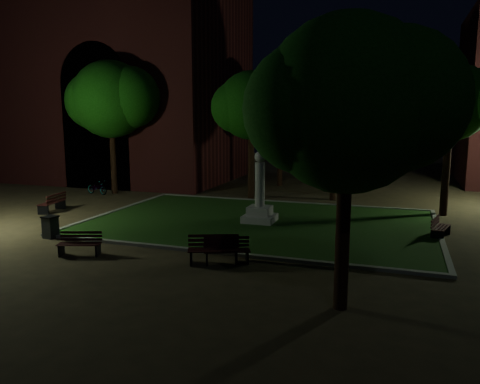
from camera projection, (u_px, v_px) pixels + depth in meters
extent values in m
plane|color=#3F331E|center=(246.00, 234.00, 19.43)|extent=(80.00, 80.00, 0.00)
cube|color=#1C3F11|center=(260.00, 222.00, 21.29)|extent=(15.00, 10.00, 0.08)
cube|color=slate|center=(219.00, 253.00, 16.52)|extent=(15.40, 0.20, 0.12)
cube|color=slate|center=(286.00, 202.00, 26.04)|extent=(15.40, 0.20, 0.12)
cube|color=slate|center=(116.00, 211.00, 23.71)|extent=(0.20, 10.00, 0.12)
cube|color=slate|center=(440.00, 236.00, 18.85)|extent=(0.20, 10.00, 0.12)
cube|color=#9C968E|center=(260.00, 218.00, 21.26)|extent=(1.40, 1.40, 0.30)
cube|color=#9C968E|center=(260.00, 211.00, 21.20)|extent=(1.00, 1.00, 0.40)
cylinder|color=#9C968E|center=(260.00, 185.00, 21.00)|extent=(0.44, 0.44, 2.00)
sphere|color=#9C968E|center=(260.00, 157.00, 20.80)|extent=(0.50, 0.50, 0.50)
cube|color=#4E1A18|center=(107.00, 81.00, 36.39)|extent=(20.00, 12.00, 15.00)
cube|color=black|center=(109.00, 135.00, 31.88)|extent=(5.00, 3.00, 7.00)
cylinder|color=black|center=(106.00, 83.00, 31.31)|extent=(5.00, 3.00, 5.00)
plane|color=orange|center=(119.00, 135.00, 33.00)|extent=(6.30, 0.00, 6.30)
cylinder|color=black|center=(251.00, 163.00, 26.84)|extent=(0.36, 0.36, 4.24)
sphere|color=#14550F|center=(251.00, 105.00, 26.30)|extent=(3.88, 3.88, 3.88)
sphere|color=#14550F|center=(269.00, 104.00, 26.16)|extent=(3.10, 3.10, 3.10)
sphere|color=#14550F|center=(236.00, 107.00, 26.29)|extent=(2.91, 2.91, 2.91)
cylinder|color=black|center=(334.00, 160.00, 26.73)|extent=(0.36, 0.36, 4.64)
sphere|color=#14550F|center=(336.00, 91.00, 26.10)|extent=(5.17, 5.17, 5.17)
sphere|color=#14550F|center=(360.00, 89.00, 25.86)|extent=(4.13, 4.13, 4.13)
sphere|color=#14550F|center=(317.00, 93.00, 26.17)|extent=(3.87, 3.87, 3.87)
cylinder|color=black|center=(446.00, 171.00, 22.59)|extent=(0.36, 0.36, 4.36)
sphere|color=#14550F|center=(451.00, 102.00, 22.06)|extent=(3.69, 3.69, 3.69)
sphere|color=#14550F|center=(472.00, 100.00, 21.93)|extent=(2.95, 2.95, 2.95)
sphere|color=#14550F|center=(434.00, 104.00, 22.03)|extent=(2.76, 2.76, 2.76)
cylinder|color=black|center=(343.00, 235.00, 11.63)|extent=(0.36, 0.36, 3.83)
sphere|color=#14550F|center=(347.00, 105.00, 11.11)|extent=(4.28, 4.28, 4.28)
sphere|color=#14550F|center=(395.00, 100.00, 10.93)|extent=(3.42, 3.42, 3.42)
sphere|color=#14550F|center=(309.00, 109.00, 11.12)|extent=(3.21, 3.21, 3.21)
cylinder|color=black|center=(113.00, 158.00, 29.05)|extent=(0.36, 0.36, 4.39)
sphere|color=#14550F|center=(111.00, 99.00, 28.46)|extent=(4.72, 4.72, 4.72)
sphere|color=#14550F|center=(129.00, 97.00, 28.25)|extent=(3.78, 3.78, 3.78)
sphere|color=#14550F|center=(95.00, 101.00, 28.50)|extent=(3.54, 3.54, 3.54)
cylinder|color=black|center=(280.00, 154.00, 32.29)|extent=(0.36, 0.36, 4.37)
sphere|color=#14550F|center=(281.00, 103.00, 31.72)|extent=(4.35, 4.35, 4.35)
sphere|color=#14550F|center=(297.00, 101.00, 31.55)|extent=(3.48, 3.48, 3.48)
sphere|color=#14550F|center=(267.00, 104.00, 31.74)|extent=(3.27, 3.27, 3.27)
cylinder|color=black|center=(123.00, 152.00, 33.33)|extent=(0.12, 0.12, 4.55)
cylinder|color=black|center=(122.00, 119.00, 32.96)|extent=(0.90, 0.08, 0.08)
sphere|color=#D8FFD8|center=(116.00, 119.00, 33.10)|extent=(0.28, 0.28, 0.28)
sphere|color=#D8FFD8|center=(127.00, 119.00, 32.81)|extent=(0.28, 0.28, 0.28)
cube|color=black|center=(191.00, 257.00, 15.44)|extent=(0.28, 0.56, 0.47)
cube|color=black|center=(236.00, 256.00, 15.52)|extent=(0.28, 0.56, 0.47)
cube|color=black|center=(214.00, 252.00, 15.21)|extent=(1.61, 0.72, 0.04)
cube|color=black|center=(214.00, 250.00, 15.35)|extent=(1.61, 0.72, 0.04)
cube|color=black|center=(214.00, 249.00, 15.50)|extent=(1.61, 0.72, 0.04)
cube|color=black|center=(214.00, 248.00, 15.65)|extent=(1.61, 0.72, 0.04)
cube|color=black|center=(214.00, 244.00, 15.69)|extent=(1.59, 0.69, 0.10)
cube|color=black|center=(214.00, 240.00, 15.67)|extent=(1.59, 0.69, 0.10)
cube|color=black|center=(214.00, 236.00, 15.64)|extent=(1.59, 0.69, 0.10)
cube|color=black|center=(207.00, 257.00, 15.47)|extent=(0.27, 0.50, 0.42)
cube|color=black|center=(247.00, 256.00, 15.59)|extent=(0.27, 0.50, 0.42)
cube|color=black|center=(227.00, 252.00, 15.29)|extent=(1.43, 0.70, 0.04)
cube|color=black|center=(227.00, 251.00, 15.42)|extent=(1.43, 0.70, 0.04)
cube|color=black|center=(227.00, 250.00, 15.55)|extent=(1.43, 0.70, 0.04)
cube|color=black|center=(227.00, 249.00, 15.68)|extent=(1.43, 0.70, 0.04)
cube|color=black|center=(226.00, 246.00, 15.72)|extent=(1.42, 0.68, 0.09)
cube|color=black|center=(226.00, 242.00, 15.70)|extent=(1.42, 0.68, 0.09)
cube|color=black|center=(226.00, 238.00, 15.68)|extent=(1.42, 0.68, 0.09)
cube|color=black|center=(61.00, 250.00, 16.39)|extent=(0.22, 0.50, 0.41)
cube|color=black|center=(98.00, 250.00, 16.39)|extent=(0.22, 0.50, 0.41)
cube|color=black|center=(77.00, 245.00, 16.16)|extent=(1.42, 0.56, 0.04)
cube|color=black|center=(79.00, 244.00, 16.28)|extent=(1.42, 0.56, 0.04)
cube|color=black|center=(80.00, 243.00, 16.41)|extent=(1.42, 0.56, 0.04)
cube|color=black|center=(81.00, 242.00, 16.54)|extent=(1.42, 0.56, 0.04)
cube|color=black|center=(81.00, 239.00, 16.58)|extent=(1.41, 0.53, 0.09)
cube|color=black|center=(81.00, 236.00, 16.56)|extent=(1.41, 0.53, 0.09)
cube|color=black|center=(81.00, 232.00, 16.54)|extent=(1.41, 0.53, 0.09)
cube|color=black|center=(60.00, 204.00, 24.48)|extent=(0.59, 0.14, 0.47)
cube|color=black|center=(43.00, 210.00, 23.02)|extent=(0.59, 0.14, 0.47)
cube|color=black|center=(47.00, 202.00, 23.76)|extent=(0.33, 1.71, 0.04)
cube|color=black|center=(50.00, 202.00, 23.73)|extent=(0.33, 1.71, 0.04)
cube|color=black|center=(53.00, 202.00, 23.70)|extent=(0.33, 1.71, 0.04)
cube|color=black|center=(55.00, 203.00, 23.67)|extent=(0.33, 1.71, 0.04)
cube|color=black|center=(56.00, 201.00, 23.64)|extent=(0.30, 1.71, 0.10)
cube|color=black|center=(56.00, 198.00, 23.62)|extent=(0.30, 1.71, 0.10)
cube|color=black|center=(56.00, 195.00, 23.59)|extent=(0.30, 1.71, 0.10)
cube|color=black|center=(437.00, 236.00, 18.31)|extent=(0.49, 0.18, 0.39)
cube|color=black|center=(444.00, 229.00, 19.33)|extent=(0.49, 0.18, 0.39)
cube|color=black|center=(446.00, 228.00, 18.68)|extent=(0.46, 1.41, 0.04)
cube|color=black|center=(443.00, 228.00, 18.75)|extent=(0.46, 1.41, 0.04)
cube|color=black|center=(440.00, 227.00, 18.81)|extent=(0.46, 1.41, 0.04)
cube|color=black|center=(436.00, 227.00, 18.88)|extent=(0.46, 1.41, 0.04)
cube|color=black|center=(435.00, 224.00, 18.90)|extent=(0.43, 1.40, 0.09)
cube|color=black|center=(435.00, 221.00, 18.88)|extent=(0.43, 1.40, 0.09)
cube|color=black|center=(435.00, 218.00, 18.86)|extent=(0.43, 1.40, 0.09)
cube|color=black|center=(51.00, 228.00, 18.67)|extent=(0.51, 0.51, 0.84)
cube|color=black|center=(50.00, 217.00, 18.60)|extent=(0.57, 0.57, 0.06)
imported|color=black|center=(97.00, 187.00, 28.96)|extent=(1.71, 0.88, 0.86)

